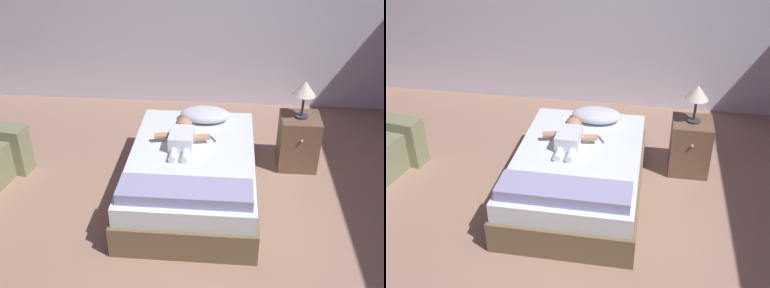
% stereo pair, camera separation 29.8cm
% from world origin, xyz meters
% --- Properties ---
extents(ground_plane, '(8.00, 8.00, 0.00)m').
position_xyz_m(ground_plane, '(0.00, 0.00, 0.00)').
color(ground_plane, '#A17B66').
extents(bed, '(1.15, 1.76, 0.44)m').
position_xyz_m(bed, '(-0.06, 0.94, 0.22)').
color(bed, brown).
rests_on(bed, ground_plane).
extents(pillow, '(0.49, 0.31, 0.14)m').
position_xyz_m(pillow, '(0.01, 1.59, 0.51)').
color(pillow, silver).
rests_on(pillow, bed).
extents(baby, '(0.52, 0.62, 0.17)m').
position_xyz_m(baby, '(-0.17, 1.13, 0.51)').
color(baby, silver).
rests_on(baby, bed).
extents(toothbrush, '(0.07, 0.13, 0.02)m').
position_xyz_m(toothbrush, '(0.10, 1.23, 0.45)').
color(toothbrush, blue).
rests_on(toothbrush, bed).
extents(nightstand, '(0.38, 0.41, 0.54)m').
position_xyz_m(nightstand, '(0.95, 1.54, 0.27)').
color(nightstand, brown).
rests_on(nightstand, ground_plane).
extents(lamp, '(0.22, 0.22, 0.38)m').
position_xyz_m(lamp, '(0.95, 1.54, 0.83)').
color(lamp, '#333338').
rests_on(lamp, nightstand).
extents(blanket, '(1.04, 0.30, 0.09)m').
position_xyz_m(blanket, '(-0.06, 0.31, 0.49)').
color(blanket, '#9494C3').
rests_on(blanket, bed).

